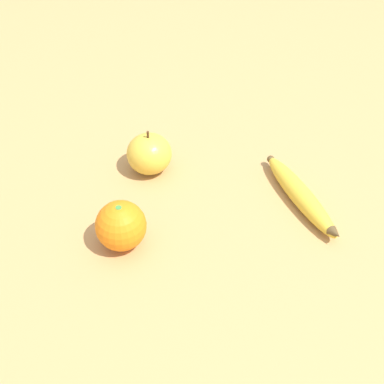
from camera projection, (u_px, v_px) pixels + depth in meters
ground_plane at (240, 193)px, 0.95m from camera, size 3.00×3.00×0.00m
banana at (301, 196)px, 0.92m from camera, size 0.18×0.18×0.04m
orange at (121, 226)px, 0.84m from camera, size 0.08×0.08×0.08m
apple at (150, 152)px, 0.97m from camera, size 0.08×0.08×0.09m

